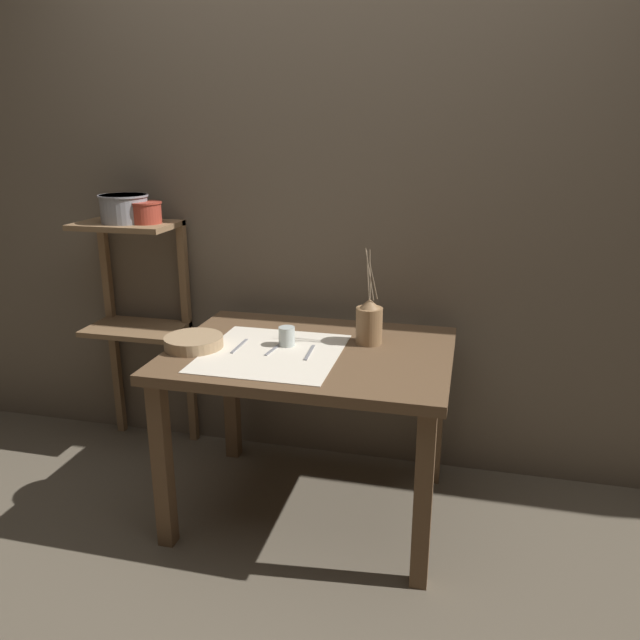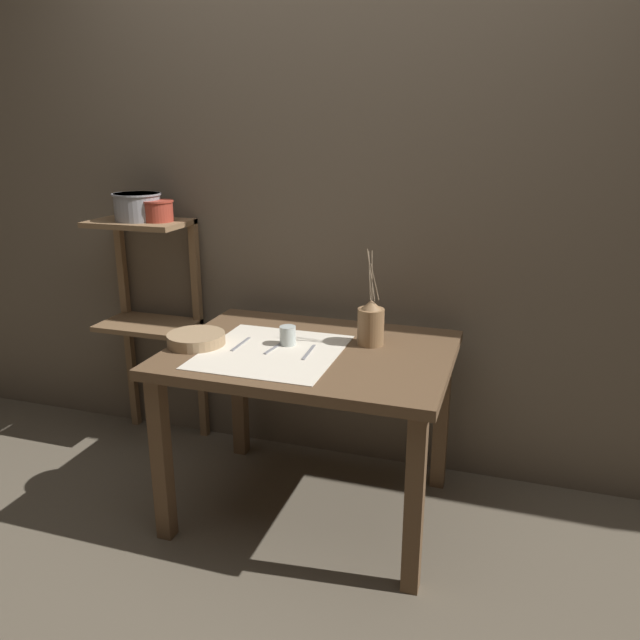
{
  "view_description": "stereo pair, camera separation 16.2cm",
  "coord_description": "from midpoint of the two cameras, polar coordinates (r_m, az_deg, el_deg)",
  "views": [
    {
      "loc": [
        0.57,
        -2.18,
        1.53
      ],
      "look_at": [
        0.04,
        0.0,
        0.83
      ],
      "focal_mm": 35.0,
      "sensor_mm": 36.0,
      "label": 1
    },
    {
      "loc": [
        0.73,
        -2.13,
        1.53
      ],
      "look_at": [
        0.04,
        0.0,
        0.83
      ],
      "focal_mm": 35.0,
      "sensor_mm": 36.0,
      "label": 2
    }
  ],
  "objects": [
    {
      "name": "pitcher_with_flowers",
      "position": [
        2.43,
        2.63,
        -0.26
      ],
      "size": [
        0.1,
        0.1,
        0.38
      ],
      "color": "olive",
      "rests_on": "wooden_table"
    },
    {
      "name": "ground_plane",
      "position": [
        2.72,
        -2.59,
        -16.84
      ],
      "size": [
        12.0,
        12.0,
        0.0
      ],
      "primitive_type": "plane",
      "color": "brown"
    },
    {
      "name": "metal_pot_small",
      "position": [
        2.91,
        -17.22,
        9.43
      ],
      "size": [
        0.14,
        0.14,
        0.09
      ],
      "color": "#9E3828",
      "rests_on": "wooden_shelf_unit"
    },
    {
      "name": "stone_wall_back",
      "position": [
        2.76,
        0.1,
        10.55
      ],
      "size": [
        7.0,
        0.06,
        2.4
      ],
      "color": "brown",
      "rests_on": "ground_plane"
    },
    {
      "name": "glass_tumbler_near",
      "position": [
        2.42,
        -4.97,
        -1.51
      ],
      "size": [
        0.06,
        0.06,
        0.07
      ],
      "color": "#B7C1BC",
      "rests_on": "wooden_table"
    },
    {
      "name": "wooden_bowl",
      "position": [
        2.47,
        -13.33,
        -2.0
      ],
      "size": [
        0.23,
        0.23,
        0.05
      ],
      "color": "#9E7F5B",
      "rests_on": "wooden_table"
    },
    {
      "name": "knife_center",
      "position": [
        2.4,
        -6.1,
        -2.62
      ],
      "size": [
        0.03,
        0.16,
        0.0
      ],
      "color": "gray",
      "rests_on": "wooden_table"
    },
    {
      "name": "wooden_shelf_unit",
      "position": [
        3.07,
        -17.83,
        2.04
      ],
      "size": [
        0.45,
        0.28,
        1.11
      ],
      "color": "brown",
      "rests_on": "ground_plane"
    },
    {
      "name": "fork_inner",
      "position": [
        2.44,
        -9.29,
        -2.39
      ],
      "size": [
        0.01,
        0.16,
        0.0
      ],
      "color": "gray",
      "rests_on": "wooden_table"
    },
    {
      "name": "linen_cloth",
      "position": [
        2.36,
        -6.39,
        -3.02
      ],
      "size": [
        0.51,
        0.54,
        0.0
      ],
      "color": "beige",
      "rests_on": "wooden_table"
    },
    {
      "name": "fork_outer",
      "position": [
        2.35,
        -2.94,
        -3.01
      ],
      "size": [
        0.02,
        0.16,
        0.0
      ],
      "color": "gray",
      "rests_on": "wooden_table"
    },
    {
      "name": "metal_pot_large",
      "position": [
        2.96,
        -18.99,
        9.67
      ],
      "size": [
        0.22,
        0.22,
        0.12
      ],
      "color": "gray",
      "rests_on": "wooden_shelf_unit"
    },
    {
      "name": "wooden_table",
      "position": [
        2.43,
        -2.78,
        -4.84
      ],
      "size": [
        1.07,
        0.81,
        0.71
      ],
      "color": "brown",
      "rests_on": "ground_plane"
    }
  ]
}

